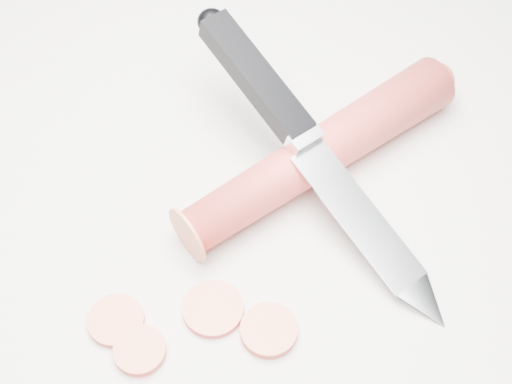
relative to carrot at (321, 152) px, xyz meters
The scene contains 7 objects.
ground 0.09m from the carrot, 98.79° to the right, with size 2.40×2.40×0.00m, color silver.
carrot is the anchor object (origin of this frame).
carrot_slice_0 0.17m from the carrot, 105.75° to the right, with size 0.03×0.03×0.01m, color #F06E46.
carrot_slice_2 0.13m from the carrot, 74.39° to the right, with size 0.03×0.03×0.01m, color #F06E46.
carrot_slice_3 0.13m from the carrot, 90.74° to the right, with size 0.04×0.04×0.01m, color #F06E46.
carrot_slice_4 0.17m from the carrot, 97.51° to the right, with size 0.03×0.03×0.01m, color #F06E46.
kitchen_knife 0.03m from the carrot, 70.36° to the right, with size 0.25×0.11×0.08m, color silver, non-canonical shape.
Camera 1 is at (0.14, -0.19, 0.39)m, focal length 50.00 mm.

